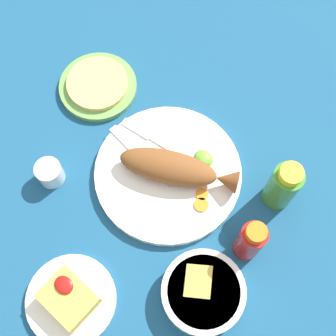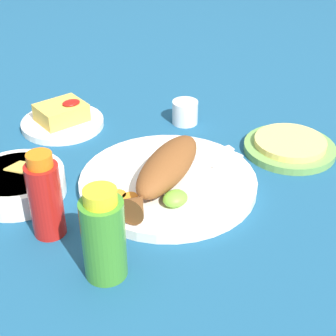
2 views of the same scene
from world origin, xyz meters
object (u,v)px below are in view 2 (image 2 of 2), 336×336
main_plate (168,182)px  hot_sauce_bottle_red (45,197)px  hot_sauce_bottle_green (104,236)px  side_plate_fries (63,123)px  tortilla_plate (289,148)px  fork_far (212,171)px  fork_near (197,160)px  salt_cup (185,114)px  guacamole_bowl (18,182)px  fried_fish (165,169)px

main_plate → hot_sauce_bottle_red: hot_sauce_bottle_red is taller
hot_sauce_bottle_green → side_plate_fries: size_ratio=0.82×
hot_sauce_bottle_green → tortilla_plate: size_ratio=0.80×
main_plate → tortilla_plate: main_plate is taller
fork_far → tortilla_plate: bearing=-13.5°
fork_near → hot_sauce_bottle_green: 0.31m
salt_cup → side_plate_fries: (-0.21, 0.15, -0.01)m
fork_far → hot_sauce_bottle_green: bearing=-172.0°
fork_near → side_plate_fries: (-0.11, 0.30, -0.01)m
fork_far → salt_cup: 0.23m
fork_far → hot_sauce_bottle_green: (-0.27, -0.08, 0.05)m
salt_cup → hot_sauce_bottle_green: bearing=-143.5°
main_plate → fork_far: (0.07, -0.03, 0.01)m
fork_near → guacamole_bowl: guacamole_bowl is taller
fork_far → fork_near: bearing=74.8°
guacamole_bowl → tortilla_plate: 0.51m
fork_far → side_plate_fries: 0.36m
fried_fish → side_plate_fries: bearing=65.8°
fork_far → guacamole_bowl: (-0.28, 0.17, 0.00)m
fork_near → tortilla_plate: (0.18, -0.06, -0.01)m
side_plate_fries → fork_near: bearing=-69.7°
hot_sauce_bottle_red → side_plate_fries: hot_sauce_bottle_red is taller
fork_near → hot_sauce_bottle_red: bearing=-175.2°
main_plate → fork_near: fork_near is taller
fork_near → fork_far: 0.05m
fried_fish → main_plate: bearing=0.0°
main_plate → guacamole_bowl: size_ratio=1.95×
guacamole_bowl → hot_sauce_bottle_green: bearing=-87.0°
fork_far → hot_sauce_bottle_green: 0.28m
fried_fish → guacamole_bowl: size_ratio=1.54×
hot_sauce_bottle_red → side_plate_fries: (0.18, 0.30, -0.06)m
fried_fish → fork_near: fried_fish is taller
fork_near → main_plate: bearing=-165.9°
salt_cup → fork_near: bearing=-123.1°
tortilla_plate → main_plate: bearing=168.6°
main_plate → side_plate_fries: bearing=96.2°
fork_far → hot_sauce_bottle_red: hot_sauce_bottle_red is taller
hot_sauce_bottle_red → fork_far: bearing=-9.8°
hot_sauce_bottle_red → fork_near: bearing=-0.8°
fried_fish → fork_far: bearing=-46.4°
hot_sauce_bottle_red → guacamole_bowl: (0.01, 0.12, -0.04)m
main_plate → fried_fish: 0.04m
hot_sauce_bottle_green → tortilla_plate: hot_sauce_bottle_green is taller
hot_sauce_bottle_green → side_plate_fries: (0.16, 0.42, -0.06)m
tortilla_plate → salt_cup: bearing=110.3°
salt_cup → side_plate_fries: 0.26m
fork_far → main_plate: bearing=146.3°
fork_near → hot_sauce_bottle_green: (-0.28, -0.12, 0.05)m
side_plate_fries → guacamole_bowl: size_ratio=1.09×
hot_sauce_bottle_red → fried_fish: bearing=-6.2°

